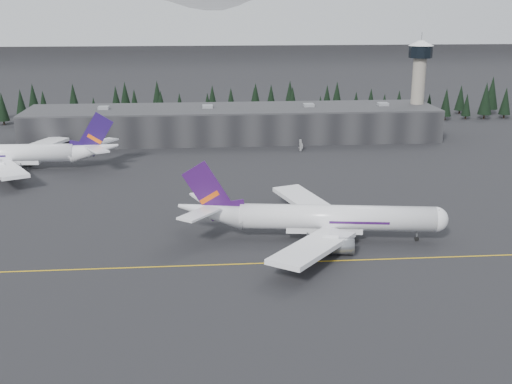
{
  "coord_description": "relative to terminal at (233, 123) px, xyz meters",
  "views": [
    {
      "loc": [
        -12.5,
        -125.2,
        52.22
      ],
      "look_at": [
        0.0,
        20.0,
        9.0
      ],
      "focal_mm": 45.0,
      "sensor_mm": 36.0,
      "label": 1
    }
  ],
  "objects": [
    {
      "name": "jet_parked",
      "position": [
        -71.28,
        -42.45,
        -1.05
      ],
      "size": [
        63.33,
        58.44,
        18.62
      ],
      "rotation": [
        0.0,
        0.0,
        3.12
      ],
      "color": "white",
      "rests_on": "ground"
    },
    {
      "name": "terminal",
      "position": [
        0.0,
        0.0,
        0.0
      ],
      "size": [
        160.0,
        30.0,
        12.6
      ],
      "color": "black",
      "rests_on": "ground"
    },
    {
      "name": "jet_main",
      "position": [
        12.3,
        -113.64,
        -1.18
      ],
      "size": [
        61.56,
        56.47,
        18.17
      ],
      "rotation": [
        0.0,
        0.0,
        -0.14
      ],
      "color": "white",
      "rests_on": "ground"
    },
    {
      "name": "taxiline",
      "position": [
        0.0,
        -127.0,
        -6.29
      ],
      "size": [
        400.0,
        0.4,
        0.02
      ],
      "primitive_type": "cube",
      "color": "gold",
      "rests_on": "ground"
    },
    {
      "name": "gse_vehicle_b",
      "position": [
        23.62,
        -23.24,
        -5.57
      ],
      "size": [
        4.37,
        1.89,
        1.47
      ],
      "primitive_type": "imported",
      "rotation": [
        0.0,
        0.0,
        -1.61
      ],
      "color": "silver",
      "rests_on": "ground"
    },
    {
      "name": "ground",
      "position": [
        0.0,
        -125.0,
        -6.3
      ],
      "size": [
        1400.0,
        1400.0,
        0.0
      ],
      "primitive_type": "plane",
      "color": "black",
      "rests_on": "ground"
    },
    {
      "name": "gse_vehicle_a",
      "position": [
        -52.96,
        -25.98,
        -5.52
      ],
      "size": [
        4.84,
        6.2,
        1.56
      ],
      "primitive_type": "imported",
      "rotation": [
        0.0,
        0.0,
        0.46
      ],
      "color": "silver",
      "rests_on": "ground"
    },
    {
      "name": "control_tower",
      "position": [
        75.0,
        3.0,
        17.11
      ],
      "size": [
        10.0,
        10.0,
        37.7
      ],
      "color": "gray",
      "rests_on": "ground"
    },
    {
      "name": "mountain_ridge",
      "position": [
        0.0,
        875.0,
        -6.3
      ],
      "size": [
        4400.0,
        900.0,
        420.0
      ],
      "primitive_type": null,
      "color": "white",
      "rests_on": "ground"
    },
    {
      "name": "treeline",
      "position": [
        0.0,
        37.0,
        1.2
      ],
      "size": [
        360.0,
        20.0,
        15.0
      ],
      "primitive_type": "cube",
      "color": "black",
      "rests_on": "ground"
    }
  ]
}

